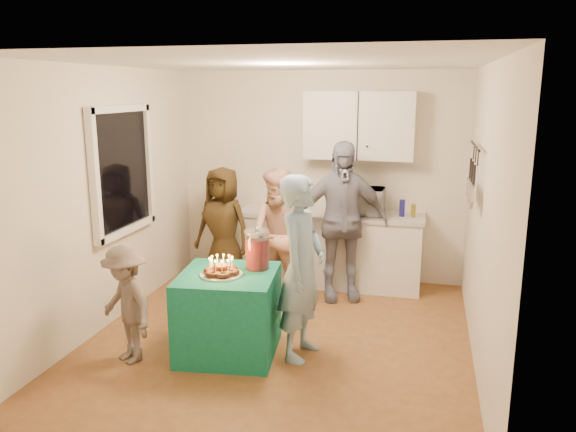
% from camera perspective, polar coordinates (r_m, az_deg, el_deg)
% --- Properties ---
extents(floor, '(4.00, 4.00, 0.00)m').
position_cam_1_polar(floor, '(5.59, -0.88, -12.36)').
color(floor, brown).
rests_on(floor, ground).
extents(ceiling, '(4.00, 4.00, 0.00)m').
position_cam_1_polar(ceiling, '(5.07, -0.99, 15.32)').
color(ceiling, white).
rests_on(ceiling, floor).
extents(back_wall, '(3.60, 3.60, 0.00)m').
position_cam_1_polar(back_wall, '(7.09, 3.22, 4.05)').
color(back_wall, silver).
rests_on(back_wall, floor).
extents(left_wall, '(4.00, 4.00, 0.00)m').
position_cam_1_polar(left_wall, '(5.89, -18.12, 1.63)').
color(left_wall, silver).
rests_on(left_wall, floor).
extents(right_wall, '(4.00, 4.00, 0.00)m').
position_cam_1_polar(right_wall, '(5.03, 19.29, -0.28)').
color(right_wall, silver).
rests_on(right_wall, floor).
extents(window_night, '(0.04, 1.00, 1.20)m').
position_cam_1_polar(window_night, '(6.09, -16.56, 4.46)').
color(window_night, black).
rests_on(window_night, left_wall).
extents(counter, '(2.20, 0.58, 0.86)m').
position_cam_1_polar(counter, '(6.96, 4.29, -3.48)').
color(counter, white).
rests_on(counter, floor).
extents(countertop, '(2.24, 0.62, 0.05)m').
position_cam_1_polar(countertop, '(6.85, 4.35, 0.17)').
color(countertop, beige).
rests_on(countertop, counter).
extents(upper_cabinet, '(1.30, 0.30, 0.80)m').
position_cam_1_polar(upper_cabinet, '(6.80, 7.24, 9.10)').
color(upper_cabinet, white).
rests_on(upper_cabinet, back_wall).
extents(pot_rack, '(0.12, 1.00, 0.60)m').
position_cam_1_polar(pot_rack, '(5.66, 18.10, 4.28)').
color(pot_rack, black).
rests_on(pot_rack, right_wall).
extents(microwave, '(0.58, 0.41, 0.32)m').
position_cam_1_polar(microwave, '(6.76, 7.28, 1.53)').
color(microwave, white).
rests_on(microwave, countertop).
extents(party_table, '(0.94, 0.94, 0.76)m').
position_cam_1_polar(party_table, '(5.21, -6.05, -9.79)').
color(party_table, '#117053').
rests_on(party_table, floor).
extents(donut_cake, '(0.38, 0.38, 0.18)m').
position_cam_1_polar(donut_cake, '(5.01, -6.80, -5.02)').
color(donut_cake, '#381C0C').
rests_on(donut_cake, party_table).
extents(punch_jar, '(0.22, 0.22, 0.34)m').
position_cam_1_polar(punch_jar, '(5.15, -3.16, -3.53)').
color(punch_jar, red).
rests_on(punch_jar, party_table).
extents(man_birthday, '(0.49, 0.66, 1.66)m').
position_cam_1_polar(man_birthday, '(4.98, 1.41, -5.29)').
color(man_birthday, '#8AAEC9').
rests_on(man_birthday, floor).
extents(woman_back_left, '(0.80, 0.61, 1.47)m').
position_cam_1_polar(woman_back_left, '(6.84, -6.61, -1.17)').
color(woman_back_left, brown).
rests_on(woman_back_left, floor).
extents(woman_back_center, '(0.89, 0.79, 1.53)m').
position_cam_1_polar(woman_back_center, '(6.23, -0.80, -2.20)').
color(woman_back_center, tan).
rests_on(woman_back_center, floor).
extents(woman_back_right, '(1.16, 0.76, 1.83)m').
position_cam_1_polar(woman_back_right, '(6.37, 5.35, -0.54)').
color(woman_back_right, '#0F1234').
rests_on(woman_back_right, floor).
extents(child_near_left, '(0.79, 0.70, 1.06)m').
position_cam_1_polar(child_near_left, '(5.17, -16.13, -8.64)').
color(child_near_left, '#5D504A').
rests_on(child_near_left, floor).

